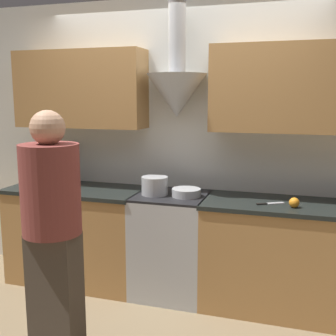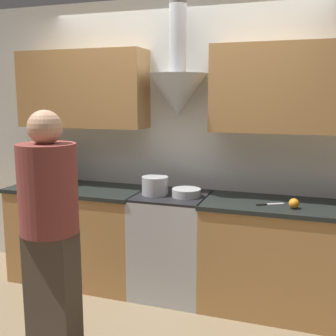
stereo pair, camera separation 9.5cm
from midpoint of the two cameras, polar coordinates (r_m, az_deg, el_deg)
name	(u,v)px [view 2 (the right image)]	position (r m, az deg, el deg)	size (l,w,h in m)	color
ground_plane	(159,309)	(3.67, -0.41, -18.58)	(12.00, 12.00, 0.00)	#847051
wall_back	(182,126)	(3.80, 2.68, 5.67)	(8.40, 0.52, 2.60)	silver
counter_left	(79,233)	(4.13, -11.26, -8.67)	(1.26, 0.62, 0.90)	#B27F47
counter_right	(284,258)	(3.61, 16.14, -11.59)	(1.32, 0.62, 0.90)	#B27F47
stove_range	(172,244)	(3.77, 1.25, -10.24)	(0.62, 0.60, 0.90)	#B7BABC
wine_bottle_0	(29,168)	(4.29, -17.71, -0.06)	(0.08, 0.08, 0.35)	black
wine_bottle_1	(37,169)	(4.24, -16.73, -0.15)	(0.08, 0.08, 0.34)	black
wine_bottle_2	(46,171)	(4.18, -15.55, -0.35)	(0.07, 0.07, 0.34)	black
wine_bottle_3	(54,170)	(4.11, -14.60, -0.31)	(0.08, 0.08, 0.36)	black
wine_bottle_4	(62,172)	(4.06, -13.49, -0.58)	(0.08, 0.08, 0.32)	black
stock_pot	(155,186)	(3.62, -1.02, -2.40)	(0.23, 0.23, 0.16)	#B7BABC
mixing_bowl	(186,193)	(3.57, 3.27, -3.36)	(0.25, 0.25, 0.07)	#B7BABC
orange_fruit	(294,203)	(3.34, 17.48, -4.61)	(0.08, 0.08, 0.08)	orange
chefs_knife	(270,204)	(3.41, 14.48, -4.78)	(0.21, 0.14, 0.01)	silver
person_foreground_left	(50,226)	(2.85, -14.79, -7.63)	(0.38, 0.38, 1.66)	#473D33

